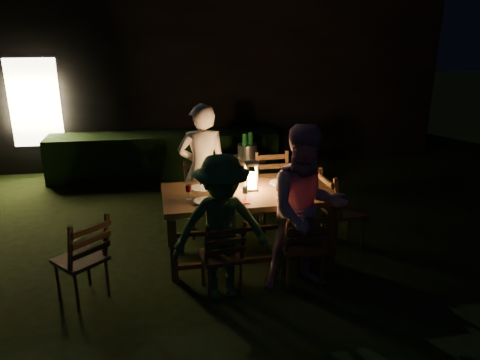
{
  "coord_description": "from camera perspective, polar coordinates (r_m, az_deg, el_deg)",
  "views": [
    {
      "loc": [
        -0.34,
        -4.78,
        2.81
      ],
      "look_at": [
        0.46,
        0.64,
        0.91
      ],
      "focal_mm": 35.0,
      "sensor_mm": 36.0,
      "label": 1
    }
  ],
  "objects": [
    {
      "name": "chair_far_right",
      "position": [
        6.61,
        4.24,
        -3.04
      ],
      "size": [
        0.49,
        0.53,
        1.07
      ],
      "rotation": [
        0.0,
        0.0,
        3.17
      ],
      "color": "#432D16",
      "rests_on": "ground"
    },
    {
      "name": "chair_end",
      "position": [
        6.16,
        12.26,
        -5.21
      ],
      "size": [
        0.55,
        0.52,
        1.06
      ],
      "rotation": [
        0.0,
        0.0,
        -1.48
      ],
      "color": "#432D16",
      "rests_on": "ground"
    },
    {
      "name": "bottle_table",
      "position": [
        5.51,
        -1.54,
        -0.23
      ],
      "size": [
        0.07,
        0.07,
        0.28
      ],
      "primitive_type": "cylinder",
      "color": "#0F471E",
      "rests_on": "dining_table"
    },
    {
      "name": "wineglass_c",
      "position": [
        5.39,
        4.75,
        -1.35
      ],
      "size": [
        0.06,
        0.06,
        0.18
      ],
      "primitive_type": null,
      "color": "#59070F",
      "rests_on": "dining_table"
    },
    {
      "name": "side_table",
      "position": [
        7.26,
        0.89,
        2.02
      ],
      "size": [
        0.57,
        0.57,
        0.77
      ],
      "color": "brown",
      "rests_on": "ground"
    },
    {
      "name": "plate_near_left",
      "position": [
        5.31,
        -4.32,
        -2.56
      ],
      "size": [
        0.25,
        0.25,
        0.01
      ],
      "primitive_type": "cylinder",
      "color": "white",
      "rests_on": "dining_table"
    },
    {
      "name": "plate_far_left",
      "position": [
        5.72,
        -4.86,
        -0.96
      ],
      "size": [
        0.25,
        0.25,
        0.01
      ],
      "primitive_type": "cylinder",
      "color": "white",
      "rests_on": "dining_table"
    },
    {
      "name": "person_house_side",
      "position": [
        6.28,
        -4.59,
        1.27
      ],
      "size": [
        0.67,
        0.46,
        1.79
      ],
      "primitive_type": "imported",
      "rotation": [
        0.0,
        0.0,
        3.19
      ],
      "color": "beige",
      "rests_on": "ground"
    },
    {
      "name": "napkin_left",
      "position": [
        5.28,
        0.13,
        -2.66
      ],
      "size": [
        0.18,
        0.14,
        0.01
      ],
      "primitive_type": "cube",
      "color": "red",
      "rests_on": "dining_table"
    },
    {
      "name": "ice_bucket",
      "position": [
        7.21,
        0.9,
        3.54
      ],
      "size": [
        0.3,
        0.3,
        0.22
      ],
      "primitive_type": "cylinder",
      "color": "#A5A8AD",
      "rests_on": "side_table"
    },
    {
      "name": "plate_near_right",
      "position": [
        5.51,
        6.06,
        -1.81
      ],
      "size": [
        0.25,
        0.25,
        0.01
      ],
      "primitive_type": "cylinder",
      "color": "white",
      "rests_on": "dining_table"
    },
    {
      "name": "chair_spare",
      "position": [
        5.22,
        -18.58,
        -10.71
      ],
      "size": [
        0.65,
        0.66,
        1.0
      ],
      "rotation": [
        0.0,
        0.0,
        0.74
      ],
      "color": "#432D16",
      "rests_on": "ground"
    },
    {
      "name": "wineglass_e",
      "position": [
        5.28,
        0.62,
        -1.72
      ],
      "size": [
        0.06,
        0.06,
        0.18
      ],
      "primitive_type": null,
      "color": "silver",
      "rests_on": "dining_table"
    },
    {
      "name": "wineglass_b",
      "position": [
        5.36,
        -6.28,
        -1.49
      ],
      "size": [
        0.06,
        0.06,
        0.18
      ],
      "primitive_type": null,
      "color": "#59070F",
      "rests_on": "dining_table"
    },
    {
      "name": "garden_envelope",
      "position": [
        11.01,
        -6.84,
        12.54
      ],
      "size": [
        40.0,
        40.0,
        3.2
      ],
      "color": "black",
      "rests_on": "ground"
    },
    {
      "name": "napkin_right",
      "position": [
        5.47,
        7.31,
        -2.04
      ],
      "size": [
        0.18,
        0.14,
        0.01
      ],
      "primitive_type": "cube",
      "color": "red",
      "rests_on": "dining_table"
    },
    {
      "name": "wineglass_a",
      "position": [
        5.78,
        -2.49,
        0.15
      ],
      "size": [
        0.06,
        0.06,
        0.18
      ],
      "primitive_type": null,
      "color": "#59070F",
      "rests_on": "dining_table"
    },
    {
      "name": "bottle_bucket_a",
      "position": [
        7.15,
        0.56,
        3.83
      ],
      "size": [
        0.07,
        0.07,
        0.32
      ],
      "primitive_type": "cylinder",
      "color": "#0F471E",
      "rests_on": "side_table"
    },
    {
      "name": "chair_far_left",
      "position": [
        6.44,
        -4.41,
        -3.85
      ],
      "size": [
        0.5,
        0.54,
        1.01
      ],
      "rotation": [
        0.0,
        0.0,
        3.26
      ],
      "color": "#432D16",
      "rests_on": "ground"
    },
    {
      "name": "bottle_bucket_b",
      "position": [
        7.24,
        1.24,
        4.03
      ],
      "size": [
        0.07,
        0.07,
        0.32
      ],
      "primitive_type": "cylinder",
      "color": "#0F471E",
      "rests_on": "side_table"
    },
    {
      "name": "person_opp_left",
      "position": [
        4.81,
        -2.23,
        -5.89
      ],
      "size": [
        1.04,
        0.63,
        1.57
      ],
      "primitive_type": "imported",
      "rotation": [
        0.0,
        0.0,
        0.05
      ],
      "color": "#2D582C",
      "rests_on": "ground"
    },
    {
      "name": "lantern",
      "position": [
        5.6,
        1.4,
        0.3
      ],
      "size": [
        0.16,
        0.16,
        0.35
      ],
      "color": "white",
      "rests_on": "dining_table"
    },
    {
      "name": "phone",
      "position": [
        5.23,
        -4.97,
        -2.96
      ],
      "size": [
        0.14,
        0.07,
        0.01
      ],
      "primitive_type": "cube",
      "color": "black",
      "rests_on": "dining_table"
    },
    {
      "name": "person_opp_right",
      "position": [
        4.96,
        8.1,
        -3.65
      ],
      "size": [
        0.92,
        0.73,
        1.82
      ],
      "primitive_type": "imported",
      "rotation": [
        0.0,
        0.0,
        0.05
      ],
      "color": "#BF839E",
      "rests_on": "ground"
    },
    {
      "name": "dining_table",
      "position": [
        5.63,
        0.99,
        -2.22
      ],
      "size": [
        2.08,
        1.11,
        0.85
      ],
      "rotation": [
        0.0,
        0.0,
        0.05
      ],
      "color": "#432D16",
      "rests_on": "ground"
    },
    {
      "name": "plate_far_right",
      "position": [
        5.9,
        4.82,
        -0.31
      ],
      "size": [
        0.25,
        0.25,
        0.01
      ],
      "primitive_type": "cylinder",
      "color": "white",
      "rests_on": "dining_table"
    },
    {
      "name": "chair_near_left",
      "position": [
        5.08,
        -2.23,
        -10.75
      ],
      "size": [
        0.47,
        0.5,
        0.94
      ],
      "rotation": [
        0.0,
        0.0,
        0.13
      ],
      "color": "#432D16",
      "rests_on": "ground"
    },
    {
      "name": "chair_near_right",
      "position": [
        5.26,
        7.59,
        -9.54
      ],
      "size": [
        0.48,
        0.51,
        1.01
      ],
      "rotation": [
        0.0,
        0.0,
        -0.07
      ],
      "color": "#432D16",
      "rests_on": "ground"
    },
    {
      "name": "wineglass_d",
      "position": [
        5.89,
        6.54,
        0.4
      ],
      "size": [
        0.06,
        0.06,
        0.18
      ],
      "primitive_type": null,
      "color": "#59070F",
      "rests_on": "dining_table"
    }
  ]
}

